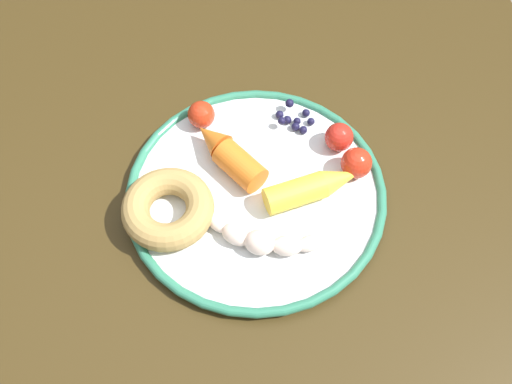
{
  "coord_description": "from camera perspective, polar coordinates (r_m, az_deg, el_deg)",
  "views": [
    {
      "loc": [
        0.4,
        -0.09,
        1.38
      ],
      "look_at": [
        0.03,
        -0.02,
        0.75
      ],
      "focal_mm": 41.26,
      "sensor_mm": 36.0,
      "label": 1
    }
  ],
  "objects": [
    {
      "name": "tomato_near",
      "position": [
        0.76,
        8.05,
        5.3
      ],
      "size": [
        0.04,
        0.04,
        0.04
      ],
      "primitive_type": "sphere",
      "color": "red",
      "rests_on": "plate"
    },
    {
      "name": "donut",
      "position": [
        0.71,
        -8.54,
        -1.61
      ],
      "size": [
        0.13,
        0.13,
        0.03
      ],
      "primitive_type": "torus",
      "rotation": [
        0.0,
        0.0,
        3.0
      ],
      "color": "#AF8B4C",
      "rests_on": "plate"
    },
    {
      "name": "dining_table",
      "position": [
        0.84,
        0.91,
        -1.56
      ],
      "size": [
        1.05,
        0.89,
        0.73
      ],
      "color": "#3A2B11",
      "rests_on": "ground_plane"
    },
    {
      "name": "ground_plane",
      "position": [
        1.43,
        0.55,
        -14.2
      ],
      "size": [
        6.0,
        6.0,
        0.0
      ],
      "primitive_type": "plane",
      "color": "gray"
    },
    {
      "name": "plate",
      "position": [
        0.73,
        -0.0,
        -0.11
      ],
      "size": [
        0.33,
        0.33,
        0.02
      ],
      "color": "silver",
      "rests_on": "dining_table"
    },
    {
      "name": "tomato_mid",
      "position": [
        0.78,
        -5.33,
        7.48
      ],
      "size": [
        0.04,
        0.04,
        0.04
      ],
      "primitive_type": "sphere",
      "color": "red",
      "rests_on": "plate"
    },
    {
      "name": "carrot_orange",
      "position": [
        0.74,
        -2.75,
        3.85
      ],
      "size": [
        0.11,
        0.09,
        0.04
      ],
      "color": "orange",
      "rests_on": "plate"
    },
    {
      "name": "blueberry_pile",
      "position": [
        0.79,
        3.7,
        7.13
      ],
      "size": [
        0.05,
        0.05,
        0.02
      ],
      "color": "#191638",
      "rests_on": "plate"
    },
    {
      "name": "carrot_yellow",
      "position": [
        0.72,
        5.64,
        0.48
      ],
      "size": [
        0.05,
        0.13,
        0.03
      ],
      "color": "yellow",
      "rests_on": "plate"
    },
    {
      "name": "banana",
      "position": [
        0.69,
        0.49,
        -4.55
      ],
      "size": [
        0.08,
        0.14,
        0.03
      ],
      "color": "#F6D6C4",
      "rests_on": "plate"
    },
    {
      "name": "tomato_far",
      "position": [
        0.74,
        9.71,
        2.79
      ],
      "size": [
        0.04,
        0.04,
        0.04
      ],
      "primitive_type": "sphere",
      "color": "red",
      "rests_on": "plate"
    }
  ]
}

